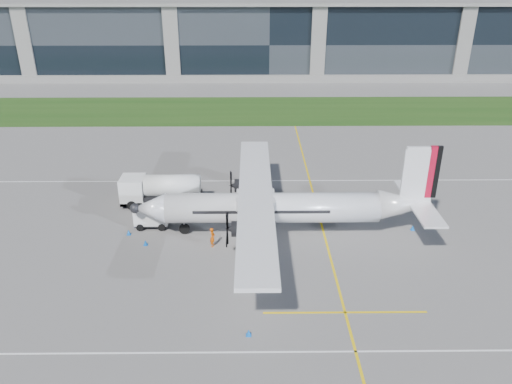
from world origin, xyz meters
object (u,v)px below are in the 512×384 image
Objects in this scene: safety_cone_portwing at (249,332)px; safety_cone_fwd at (129,232)px; baggage_tug at (152,217)px; safety_cone_tail at (413,228)px; ground_crew_person at (212,236)px; safety_cone_stbdwing at (261,174)px; safety_cone_nose_port at (145,243)px; safety_cone_nose_stbd at (157,220)px; fuel_tanker_truck at (155,190)px; turboprop_aircraft at (284,191)px.

safety_cone_portwing and safety_cone_fwd have the same top height.
safety_cone_fwd is at bearing -139.11° from baggage_tug.
baggage_tug is 6.81× the size of safety_cone_tail.
safety_cone_tail is at bearing -2.43° from baggage_tug.
safety_cone_portwing is 21.31m from safety_cone_tail.
safety_cone_fwd is at bearing 83.07° from ground_crew_person.
safety_cone_stbdwing and safety_cone_fwd have the same top height.
safety_cone_nose_stbd is at bearing 86.34° from safety_cone_nose_port.
fuel_tanker_truck is 8.48m from safety_cone_nose_port.
turboprop_aircraft is 14.64m from fuel_tanker_truck.
ground_crew_person is 4.21× the size of safety_cone_fwd.
ground_crew_person is at bearing -32.06° from baggage_tug.
baggage_tug is 6.81× the size of safety_cone_stbdwing.
safety_cone_nose_port is at bearing -44.44° from safety_cone_fwd.
safety_cone_portwing is (9.06, -16.37, 0.00)m from safety_cone_nose_stbd.
safety_cone_stbdwing is 19.36m from safety_cone_tail.
safety_cone_stbdwing is (11.15, 7.33, -1.38)m from fuel_tanker_truck.
fuel_tanker_truck is (-12.96, 6.27, -2.68)m from turboprop_aircraft.
fuel_tanker_truck reaches higher than safety_cone_fwd.
safety_cone_nose_port is at bearing -174.22° from safety_cone_tail.
turboprop_aircraft is 15.00m from safety_cone_fwd.
ground_crew_person is (6.08, -3.81, 0.03)m from baggage_tug.
safety_cone_nose_stbd is at bearing -79.73° from fuel_tanker_truck.
fuel_tanker_truck is 26.05m from safety_cone_tail.
baggage_tug reaches higher than safety_cone_tail.
baggage_tug is at bearing -109.82° from safety_cone_nose_stbd.
safety_cone_portwing is at bearing -92.82° from safety_cone_stbdwing.
safety_cone_stbdwing is 18.70m from safety_cone_fwd.
safety_cone_nose_stbd is (-12.23, 2.26, -4.06)m from turboprop_aircraft.
safety_cone_fwd is (-1.94, 1.90, 0.00)m from safety_cone_nose_port.
safety_cone_nose_stbd is 1.00× the size of safety_cone_tail.
safety_cone_portwing is (9.79, -20.39, -1.38)m from fuel_tanker_truck.
turboprop_aircraft is 13.01m from baggage_tug.
safety_cone_portwing is 27.75m from safety_cone_stbdwing.
safety_cone_portwing is (9.33, -15.61, -0.77)m from baggage_tug.
safety_cone_stbdwing is at bearing 47.43° from safety_cone_nose_stbd.
safety_cone_fwd is (-8.02, 2.13, -0.80)m from ground_crew_person.
safety_cone_portwing is at bearing -102.66° from turboprop_aircraft.
ground_crew_person reaches higher than safety_cone_portwing.
safety_cone_stbdwing is at bearing 33.32° from fuel_tanker_truck.
baggage_tug is (0.45, -4.77, -0.61)m from fuel_tanker_truck.
safety_cone_fwd is 1.00× the size of safety_cone_tail.
safety_cone_stbdwing is at bearing 47.48° from safety_cone_fwd.
turboprop_aircraft is at bearing -25.84° from fuel_tanker_truck.
baggage_tug is 24.93m from safety_cone_tail.
safety_cone_nose_port is at bearing -124.31° from safety_cone_stbdwing.
safety_cone_fwd is (-12.64, -13.79, 0.00)m from safety_cone_stbdwing.
fuel_tanker_truck is 4.31m from safety_cone_nose_stbd.
safety_cone_nose_port is at bearing -170.57° from turboprop_aircraft.
safety_cone_tail is at bearing 1.33° from safety_cone_fwd.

